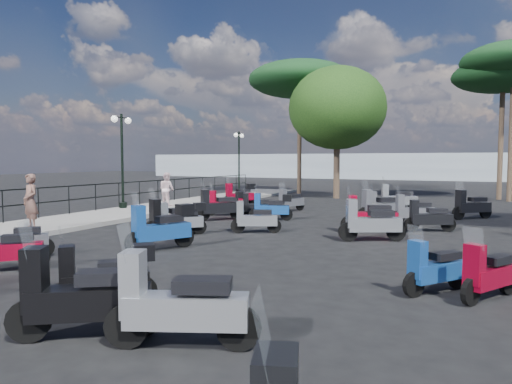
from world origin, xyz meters
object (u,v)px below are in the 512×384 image
at_px(lamp_post_2, 239,158).
at_px(scooter_3, 219,207).
at_px(scooter_1, 16,240).
at_px(pine_0, 503,76).
at_px(scooter_2, 181,220).
at_px(scooter_10, 226,204).
at_px(scooter_16, 379,207).
at_px(scooter_15, 272,207).
at_px(scooter_5, 240,195).
at_px(scooter_12, 178,306).
at_px(scooter_8, 161,228).
at_px(pedestrian_far, 167,189).
at_px(scooter_23, 385,206).
at_px(scooter_21, 370,216).
at_px(scooter_9, 171,219).
at_px(scooter_29, 471,206).
at_px(scooter_28, 429,218).
at_px(scooter_25, 489,274).
at_px(scooter_20, 371,223).
at_px(scooter_4, 257,207).
at_px(scooter_11, 290,201).
at_px(broadleaf_tree, 337,108).
at_px(scooter_17, 397,199).
at_px(woman, 30,201).
at_px(scooter_18, 81,299).
at_px(scooter_13, 105,278).
at_px(scooter_14, 255,219).
at_px(scooter_19, 435,269).
at_px(scooter_7, 4,250).

relative_size(lamp_post_2, scooter_3, 2.64).
bearing_deg(scooter_1, pine_0, -74.06).
xyz_separation_m(scooter_2, scooter_10, (-1.14, 4.72, 0.01)).
bearing_deg(scooter_16, lamp_post_2, 6.02).
bearing_deg(lamp_post_2, scooter_15, -59.07).
relative_size(scooter_5, scooter_12, 0.86).
bearing_deg(scooter_15, scooter_8, 158.78).
bearing_deg(lamp_post_2, scooter_8, -70.72).
height_order(pedestrian_far, scooter_5, pedestrian_far).
bearing_deg(scooter_23, scooter_16, 154.22).
relative_size(pedestrian_far, scooter_21, 0.87).
height_order(scooter_5, scooter_21, scooter_21).
xyz_separation_m(scooter_5, scooter_9, (2.34, -8.81, -0.04)).
distance_m(pedestrian_far, scooter_29, 12.68).
bearing_deg(scooter_28, scooter_25, 167.34).
relative_size(scooter_20, scooter_23, 1.13).
height_order(lamp_post_2, scooter_4, lamp_post_2).
bearing_deg(scooter_11, scooter_1, 103.30).
bearing_deg(broadleaf_tree, scooter_2, -92.14).
relative_size(scooter_1, scooter_10, 0.77).
relative_size(scooter_2, scooter_17, 0.72).
xyz_separation_m(scooter_10, scooter_12, (5.82, -11.50, 0.03)).
xyz_separation_m(scooter_12, scooter_25, (3.35, 3.69, -0.10)).
distance_m(woman, scooter_20, 10.04).
bearing_deg(scooter_4, scooter_18, 173.48).
bearing_deg(scooter_17, scooter_29, -141.72).
bearing_deg(lamp_post_2, scooter_5, -64.36).
bearing_deg(scooter_23, scooter_8, 131.47).
bearing_deg(scooter_23, lamp_post_2, 28.26).
distance_m(scooter_1, scooter_13, 4.72).
height_order(scooter_3, scooter_14, scooter_3).
bearing_deg(scooter_23, scooter_2, 120.70).
relative_size(scooter_1, scooter_12, 0.69).
height_order(lamp_post_2, scooter_19, lamp_post_2).
relative_size(scooter_1, scooter_28, 0.81).
xyz_separation_m(scooter_8, scooter_10, (-1.97, 6.75, -0.07)).
xyz_separation_m(woman, scooter_21, (9.22, 4.55, -0.47)).
bearing_deg(scooter_1, scooter_12, -160.70).
xyz_separation_m(scooter_2, scooter_7, (-0.65, -5.16, -0.03)).
xyz_separation_m(scooter_1, scooter_25, (9.54, 1.17, -0.00)).
height_order(scooter_7, scooter_28, scooter_7).
relative_size(scooter_11, scooter_19, 1.21).
xyz_separation_m(scooter_12, pine_0, (4.41, 24.74, 6.38)).
relative_size(scooter_7, scooter_16, 0.86).
height_order(woman, scooter_8, woman).
distance_m(scooter_7, scooter_14, 6.93).
distance_m(scooter_3, scooter_8, 5.65).
height_order(scooter_15, scooter_20, scooter_20).
distance_m(scooter_1, scooter_28, 11.45).
xyz_separation_m(scooter_3, scooter_17, (5.48, 6.08, 0.01)).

